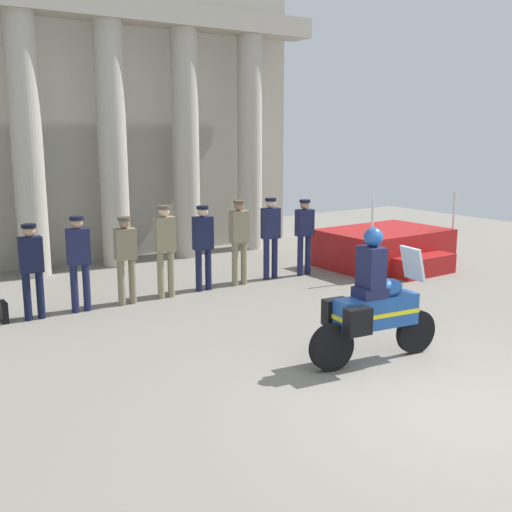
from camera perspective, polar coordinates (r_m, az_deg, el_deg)
The scene contains 13 objects.
ground_plane at distance 7.80m, azimuth 17.02°, elevation -13.02°, with size 28.00×28.00×0.00m, color gray.
colonnade_backdrop at distance 15.40m, azimuth -13.97°, elevation 12.40°, with size 11.14×1.51×6.77m.
reviewing_stand at distance 14.96m, azimuth 11.90°, elevation 0.68°, with size 2.85×2.49×1.77m.
officer_in_row_0 at distance 11.05m, azimuth -19.99°, elevation -0.69°, with size 0.40×0.26×1.64m.
officer_in_row_1 at distance 11.27m, azimuth -16.02°, elevation -0.01°, with size 0.40×0.26×1.71m.
officer_in_row_2 at distance 11.56m, azimuth -11.92°, elevation 0.26°, with size 0.40×0.26×1.64m.
officer_in_row_3 at distance 11.87m, azimuth -8.38°, elevation 1.12°, with size 0.40×0.26×1.79m.
officer_in_row_4 at distance 12.34m, azimuth -4.90°, elevation 1.37°, with size 0.40×0.26×1.71m.
officer_in_row_5 at distance 12.75m, azimuth -1.55°, elevation 1.91°, with size 0.40×0.26×1.77m.
officer_in_row_6 at distance 13.28m, azimuth 1.35°, elevation 2.27°, with size 0.40×0.26×1.76m.
officer_in_row_7 at distance 13.69m, azimuth 4.49°, elevation 2.33°, with size 0.40×0.26×1.68m.
motorcycle_with_rider at distance 8.65m, azimuth 10.67°, elevation -4.64°, with size 2.09×0.74×1.90m.
briefcase_on_ground at distance 11.26m, azimuth -22.25°, elevation -4.77°, with size 0.10×0.32×0.36m, color black.
Camera 1 is at (-5.69, -4.29, 3.17)m, focal length 43.42 mm.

